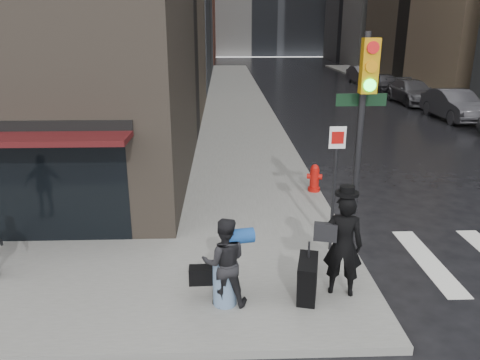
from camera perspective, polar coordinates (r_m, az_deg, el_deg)
The scene contains 11 objects.
ground at distance 9.28m, azimuth 3.74°, elevation -13.08°, with size 140.00×140.00×0.00m, color black.
sidewalk_left at distance 35.22m, azimuth -0.63°, elevation 10.51°, with size 4.00×50.00×0.15m, color slate.
sidewalk_right at distance 38.03m, azimuth 20.49°, elevation 9.96°, with size 3.00×50.00×0.15m, color slate.
man_overcoat at distance 8.55m, azimuth 11.60°, elevation -8.42°, with size 1.31×1.00×2.12m.
man_jeans at distance 8.17m, azimuth -1.96°, elevation -9.94°, with size 1.16×0.64×1.63m.
traffic_light at distance 9.69m, azimuth 14.51°, elevation 7.47°, with size 1.15×0.50×4.58m.
fire_hydrant at distance 14.00m, azimuth 9.05°, elevation 0.11°, with size 0.47×0.36×0.82m.
parked_car_2 at distance 27.89m, azimuth 24.64°, elevation 8.32°, with size 1.69×4.85×1.60m, color #3A393E.
parked_car_3 at distance 32.97m, azimuth 20.24°, elevation 10.06°, with size 2.09×5.14×1.49m, color #454549.
parked_car_4 at distance 38.29m, azimuth 17.30°, elevation 11.27°, with size 1.64×4.08×1.39m, color #3C3B40.
parked_car_5 at distance 43.60m, azimuth 14.68°, elevation 12.31°, with size 1.56×4.46×1.47m, color #424248.
Camera 1 is at (-0.87, -7.89, 4.82)m, focal length 35.00 mm.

